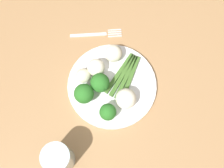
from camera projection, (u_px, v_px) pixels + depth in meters
ground_plane at (110, 141)px, 1.52m from camera, size 6.00×6.00×0.02m
dining_table at (109, 114)px, 0.91m from camera, size 1.49×1.00×0.72m
plate at (112, 85)px, 0.85m from camera, size 0.27×0.27×0.01m
asparagus_bundle at (125, 76)px, 0.84m from camera, size 0.14×0.14×0.01m
broccoli_back_right at (108, 112)px, 0.78m from camera, size 0.05×0.05×0.06m
broccoli_front at (100, 83)px, 0.80m from camera, size 0.06×0.06×0.07m
broccoli_left at (84, 94)px, 0.79m from camera, size 0.06×0.06×0.07m
cauliflower_outer_edge at (83, 76)px, 0.83m from camera, size 0.04×0.04×0.04m
cauliflower_near_fork at (126, 100)px, 0.79m from camera, size 0.06×0.06×0.06m
cauliflower_edge at (96, 67)px, 0.83m from camera, size 0.05×0.05×0.05m
cauliflower_mid at (113, 53)px, 0.84m from camera, size 0.05×0.05×0.05m
fork at (98, 34)px, 0.91m from camera, size 0.05×0.17×0.00m
water_glass at (59, 158)px, 0.73m from camera, size 0.07×0.07×0.11m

